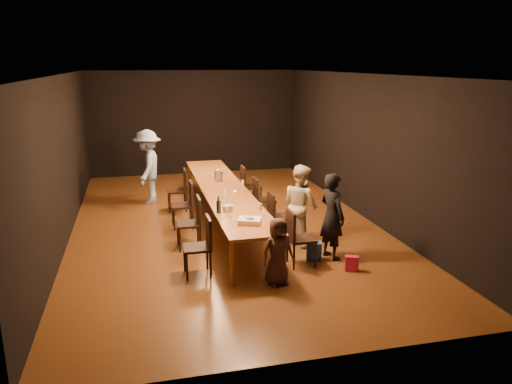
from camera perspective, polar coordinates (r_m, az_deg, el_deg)
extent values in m
plane|color=#4C2A13|center=(10.30, -3.63, -3.64)|extent=(10.00, 10.00, 0.00)
cube|color=black|center=(14.83, -7.14, 7.85)|extent=(6.00, 0.04, 3.00)
cube|color=black|center=(5.22, 5.78, -4.77)|extent=(6.00, 0.04, 3.00)
cube|color=black|center=(9.88, -21.20, 3.58)|extent=(0.04, 10.00, 3.00)
cube|color=black|center=(10.84, 12.10, 5.16)|extent=(0.04, 10.00, 3.00)
cube|color=silver|center=(9.78, -3.92, 13.28)|extent=(6.00, 10.00, 0.04)
cube|color=brown|center=(10.10, -3.70, 0.26)|extent=(0.90, 6.00, 0.05)
cylinder|color=brown|center=(7.44, -2.79, -8.15)|extent=(0.08, 0.08, 0.70)
cylinder|color=brown|center=(7.61, 3.18, -7.60)|extent=(0.08, 0.08, 0.70)
cylinder|color=brown|center=(12.93, -7.66, 1.66)|extent=(0.08, 0.08, 0.70)
cylinder|color=brown|center=(13.03, -4.16, 1.85)|extent=(0.08, 0.08, 0.70)
imported|color=black|center=(8.42, 8.69, -2.74)|extent=(0.51, 0.62, 1.47)
imported|color=beige|center=(9.02, 5.12, -1.46)|extent=(0.78, 0.87, 1.47)
imported|color=#82A1CA|center=(11.86, -12.25, 2.82)|extent=(0.87, 1.23, 1.73)
imported|color=#3F2923|center=(7.42, 2.51, -6.82)|extent=(0.55, 0.41, 1.03)
cube|color=#D21F50|center=(8.15, 10.90, -8.02)|extent=(0.24, 0.18, 0.25)
cube|color=#214892|center=(8.47, 6.65, -6.72)|extent=(0.29, 0.24, 0.32)
cube|color=white|center=(7.90, -0.73, -3.32)|extent=(0.43, 0.39, 0.08)
cube|color=black|center=(7.86, -0.69, -3.10)|extent=(0.15, 0.13, 0.00)
cube|color=red|center=(7.95, -0.85, -2.88)|extent=(0.18, 0.09, 0.00)
cylinder|color=silver|center=(8.53, -3.19, -1.90)|extent=(0.22, 0.22, 0.11)
cylinder|color=#ABABB0|center=(10.77, -4.30, 1.84)|extent=(0.18, 0.18, 0.20)
cylinder|color=#B2B7B2|center=(7.93, 0.29, -3.45)|extent=(0.05, 0.05, 0.03)
cylinder|color=#B2B7B2|center=(9.75, -2.45, 0.00)|extent=(0.05, 0.05, 0.03)
cylinder|color=#B2B7B2|center=(11.71, -4.39, 2.46)|extent=(0.05, 0.05, 0.03)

